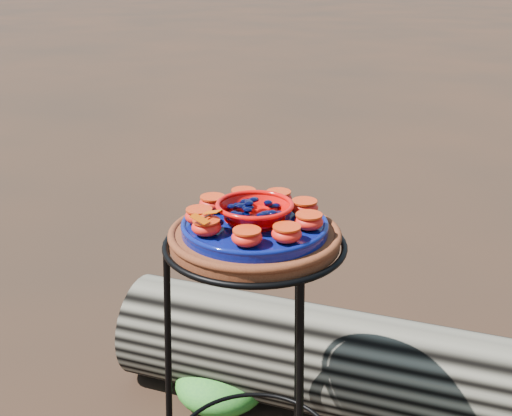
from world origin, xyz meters
The scene contains 18 objects.
plant_stand centered at (0.00, 0.00, 0.35)m, with size 0.44×0.44×0.70m, color black, non-canonical shape.
terracotta_saucer centered at (0.00, 0.00, 0.71)m, with size 0.37×0.37×0.03m, color #441609.
cobalt_plate centered at (0.00, 0.00, 0.74)m, with size 0.32×0.32×0.02m, color #06063B.
red_bowl centered at (0.00, 0.00, 0.77)m, with size 0.16×0.16×0.04m, color red, non-canonical shape.
glass_gems centered at (0.00, 0.00, 0.81)m, with size 0.12×0.12×0.02m, color black, non-canonical shape.
orange_half_0 centered at (-0.05, -0.11, 0.77)m, with size 0.06×0.06×0.03m, color red.
orange_half_1 centered at (0.05, -0.11, 0.77)m, with size 0.06×0.06×0.03m, color red.
orange_half_2 centered at (0.11, -0.05, 0.77)m, with size 0.06×0.06×0.03m, color red.
orange_half_3 centered at (0.11, 0.03, 0.77)m, with size 0.06×0.06×0.03m, color red.
orange_half_4 centered at (0.07, 0.10, 0.77)m, with size 0.06×0.06×0.03m, color red.
orange_half_5 centered at (-0.01, 0.12, 0.77)m, with size 0.06×0.06×0.03m, color red.
orange_half_6 centered at (-0.08, 0.08, 0.77)m, with size 0.06×0.06×0.03m, color red.
orange_half_7 centered at (-0.12, 0.01, 0.77)m, with size 0.06×0.06×0.03m, color red.
orange_half_8 centered at (-0.10, -0.07, 0.77)m, with size 0.06×0.06×0.03m, color red.
butterfly centered at (-0.05, -0.11, 0.79)m, with size 0.08×0.05×0.01m, color #C34000, non-canonical shape.
driftwood_log centered at (0.23, 0.46, 0.16)m, with size 1.73×0.45×0.32m, color black, non-canonical shape.
foliage_left centered at (-0.29, 0.25, 0.07)m, with size 0.28×0.28×0.14m, color #1F6122.
foliage_back centered at (-0.24, 0.49, 0.07)m, with size 0.27×0.27×0.13m, color #1F6122.
Camera 1 is at (0.69, -1.07, 1.28)m, focal length 45.00 mm.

